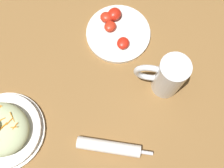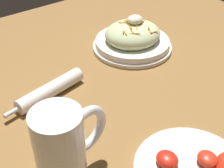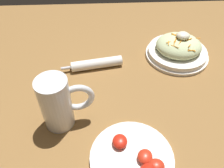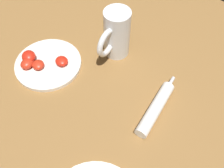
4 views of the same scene
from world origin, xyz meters
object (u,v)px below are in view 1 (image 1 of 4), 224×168
beer_mug (167,78)px  tomato_plate (117,31)px  salad_plate (2,130)px  napkin_roll (109,147)px

beer_mug → tomato_plate: bearing=-34.2°
salad_plate → tomato_plate: salad_plate is taller
beer_mug → napkin_roll: beer_mug is taller
napkin_roll → tomato_plate: size_ratio=1.03×
beer_mug → tomato_plate: beer_mug is taller
napkin_roll → tomato_plate: (0.09, -0.37, -0.01)m
napkin_roll → tomato_plate: tomato_plate is taller
salad_plate → napkin_roll: (-0.31, -0.05, -0.02)m
beer_mug → tomato_plate: 0.24m
salad_plate → tomato_plate: size_ratio=1.10×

